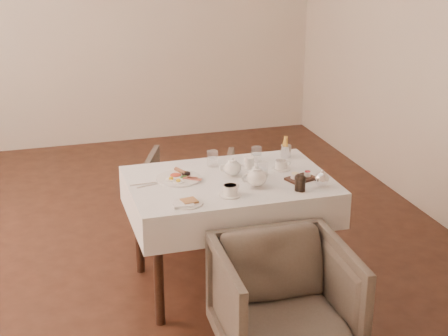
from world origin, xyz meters
The scene contains 20 objects.
table centered at (0.34, -0.80, 0.64)m, with size 1.28×0.88×0.75m.
armchair_near centered at (0.40, -1.64, 0.34)m, with size 0.72×0.74×0.67m, color #50453B.
armchair_far centered at (0.30, 0.10, 0.31)m, with size 0.65×0.67×0.61m, color #50453B.
breakfast_plate centered at (0.04, -0.70, 0.77)m, with size 0.29×0.29×0.04m.
side_plate centered at (-0.01, -1.11, 0.76)m, with size 0.18×0.17×0.02m.
teapot_centre centered at (0.38, -0.74, 0.82)m, with size 0.16×0.12×0.12m, color white, non-canonical shape.
teapot_front centered at (0.47, -0.96, 0.83)m, with size 0.18×0.14×0.14m, color white, non-canonical shape.
creamer centered at (0.53, -0.64, 0.80)m, with size 0.07×0.07×0.08m, color white.
teacup_near centered at (0.27, -1.05, 0.79)m, with size 0.14×0.14×0.07m.
teacup_far centered at (0.73, -0.72, 0.78)m, with size 0.12×0.12×0.06m.
glass_left centered at (0.31, -0.52, 0.81)m, with size 0.07×0.07×0.10m, color silver.
glass_mid centered at (0.56, -0.82, 0.80)m, with size 0.07×0.07×0.10m, color silver.
glass_right centered at (0.62, -0.53, 0.81)m, with size 0.07×0.07×0.10m, color silver.
condiment_board centered at (0.77, -0.93, 0.77)m, with size 0.21×0.17×0.05m.
pepper_mill_left centered at (0.69, -1.10, 0.81)m, with size 0.05×0.05×0.11m, color black, non-canonical shape.
pepper_mill_right centered at (0.71, -1.11, 0.81)m, with size 0.05×0.05×0.11m, color black, non-canonical shape.
silver_pot centered at (0.85, -1.08, 0.81)m, with size 0.11×0.09×0.11m, color white, non-canonical shape.
fries_cup centered at (0.84, -0.50, 0.82)m, with size 0.07×0.07×0.15m.
cutlery_fork centered at (-0.19, -0.73, 0.76)m, with size 0.01×0.19×0.00m, color silver.
cutlery_knife centered at (-0.15, -0.76, 0.76)m, with size 0.02×0.19×0.00m, color silver.
Camera 1 is at (-0.85, -4.68, 2.35)m, focal length 55.00 mm.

